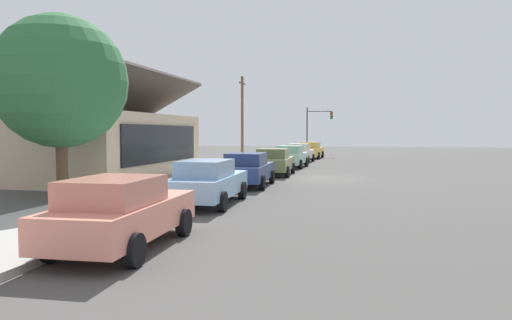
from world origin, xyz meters
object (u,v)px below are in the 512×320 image
at_px(car_olive, 274,161).
at_px(traffic_light_main, 317,123).
at_px(car_coral, 121,212).
at_px(fire_hydrant_red, 252,166).
at_px(car_navy, 248,169).
at_px(car_seafoam, 291,156).
at_px(car_skyblue, 208,182).
at_px(car_mustard, 311,150).
at_px(shade_tree, 60,82).
at_px(car_ivory, 299,153).
at_px(utility_pole_wooden, 242,117).

distance_m(car_olive, traffic_light_main, 23.96).
xyz_separation_m(car_coral, fire_hydrant_red, (18.89, 1.55, -0.32)).
bearing_deg(traffic_light_main, car_olive, 179.56).
xyz_separation_m(car_navy, car_seafoam, (12.33, -0.16, -0.00)).
bearing_deg(car_olive, car_skyblue, 177.41).
bearing_deg(car_olive, car_mustard, -2.29).
xyz_separation_m(car_coral, shade_tree, (6.61, 6.06, 3.62)).
bearing_deg(shade_tree, car_ivory, -13.53).
distance_m(car_coral, car_mustard, 37.15).
height_order(car_coral, car_olive, same).
xyz_separation_m(car_olive, utility_pole_wooden, (13.65, 5.48, 3.11)).
relative_size(car_seafoam, car_mustard, 0.94).
relative_size(car_seafoam, shade_tree, 0.65).
height_order(car_ivory, fire_hydrant_red, car_ivory).
bearing_deg(utility_pole_wooden, fire_hydrant_red, -163.00).
xyz_separation_m(car_ivory, shade_tree, (-24.17, 5.82, 3.62)).
height_order(shade_tree, fire_hydrant_red, shade_tree).
xyz_separation_m(car_skyblue, car_ivory, (24.29, 0.05, 0.00)).
bearing_deg(shade_tree, car_olive, -27.10).
height_order(traffic_light_main, fire_hydrant_red, traffic_light_main).
bearing_deg(traffic_light_main, utility_pole_wooden, 150.88).
xyz_separation_m(car_ivory, traffic_light_main, (11.35, -0.36, 2.67)).
bearing_deg(car_mustard, car_skyblue, -178.13).
relative_size(car_coral, car_ivory, 0.96).
bearing_deg(car_seafoam, car_mustard, 1.69).
bearing_deg(car_navy, fire_hydrant_red, 9.01).
bearing_deg(utility_pole_wooden, shade_tree, 178.83).
relative_size(utility_pole_wooden, fire_hydrant_red, 10.56).
relative_size(car_coral, traffic_light_main, 0.88).
height_order(car_ivory, utility_pole_wooden, utility_pole_wooden).
distance_m(car_coral, shade_tree, 9.67).
bearing_deg(car_coral, fire_hydrant_red, 2.42).
height_order(car_skyblue, car_ivory, same).
relative_size(car_navy, utility_pole_wooden, 0.64).
bearing_deg(utility_pole_wooden, car_ivory, -102.72).
relative_size(traffic_light_main, utility_pole_wooden, 0.69).
height_order(car_coral, fire_hydrant_red, car_coral).
xyz_separation_m(car_navy, traffic_light_main, (29.80, -0.32, 2.67)).
bearing_deg(car_navy, car_skyblue, 177.52).
xyz_separation_m(utility_pole_wooden, fire_hydrant_red, (-13.09, -4.00, -3.43)).
distance_m(car_seafoam, traffic_light_main, 17.67).
bearing_deg(utility_pole_wooden, car_seafoam, -143.02).
relative_size(car_ivory, shade_tree, 0.69).
bearing_deg(car_skyblue, car_seafoam, -2.69).
bearing_deg(shade_tree, car_navy, -45.68).
height_order(car_skyblue, car_seafoam, same).
relative_size(car_skyblue, car_mustard, 1.03).
xyz_separation_m(traffic_light_main, utility_pole_wooden, (-10.16, 5.66, 0.44)).
height_order(car_olive, shade_tree, shade_tree).
xyz_separation_m(car_navy, shade_tree, (-5.72, 5.86, 3.62)).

